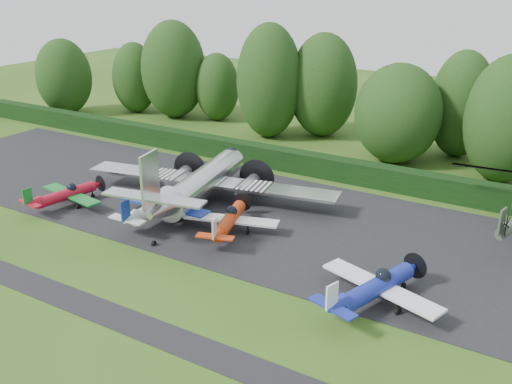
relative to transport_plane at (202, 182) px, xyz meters
The scene contains 18 objects.
ground 10.66m from the transport_plane, 68.67° to the right, with size 160.00×160.00×0.00m, color #2B5117.
apron 4.29m from the transport_plane, ahead, with size 70.00×18.00×0.01m, color black.
taxiway_verge 16.33m from the transport_plane, 76.41° to the right, with size 70.00×2.00×0.00m, color black.
hedgerow 12.03m from the transport_plane, 71.27° to the left, with size 90.00×1.60×2.00m, color black.
transport_plane is the anchor object (origin of this frame).
light_plane_red 11.01m from the transport_plane, 147.16° to the right, with size 6.58×6.92×2.53m.
light_plane_white 4.35m from the transport_plane, 102.25° to the right, with size 7.74×8.14×2.97m.
light_plane_orange 6.22m from the transport_plane, 35.31° to the right, with size 7.02×7.38×2.70m.
light_plane_blue 18.87m from the transport_plane, 22.82° to the right, with size 7.71×8.11×2.96m.
tree_0 27.34m from the transport_plane, 42.76° to the left, with size 7.25×7.25×11.41m.
tree_1 28.12m from the transport_plane, 121.63° to the left, with size 5.50×5.50×8.47m.
tree_2 34.59m from the transport_plane, 140.41° to the left, with size 5.88×5.88×9.23m.
tree_3 37.86m from the transport_plane, 154.01° to the left, with size 7.15×7.15×9.78m.
tree_4 21.54m from the transport_plane, 104.48° to the left, with size 7.29×7.29×12.77m.
tree_7 28.38m from the transport_plane, 58.13° to the left, with size 6.27×6.27×10.81m.
tree_8 24.22m from the transport_plane, 90.62° to the left, with size 7.69×7.69×11.66m.
tree_9 30.48m from the transport_plane, 132.22° to the left, with size 8.20×8.20×12.25m.
tree_11 21.62m from the transport_plane, 62.17° to the left, with size 8.46×8.46×9.79m.
Camera 1 is at (22.08, -25.19, 18.10)m, focal length 40.00 mm.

